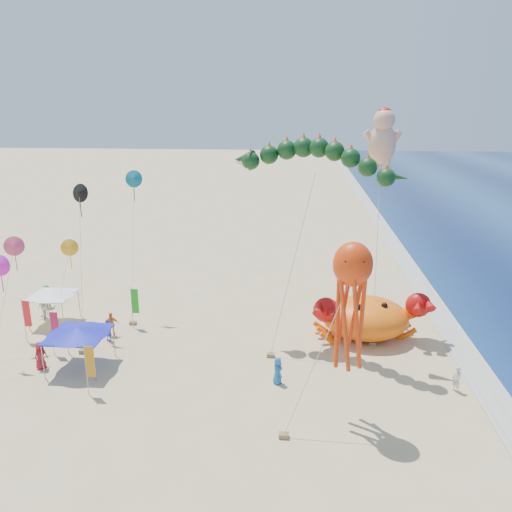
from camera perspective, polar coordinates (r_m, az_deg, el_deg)
The scene contains 11 objects.
ground at distance 32.97m, azimuth 3.22°, elevation -11.99°, with size 320.00×320.00×0.00m, color #D1B784.
foam_strip at distance 34.82m, azimuth 23.82°, elevation -11.86°, with size 320.00×320.00×0.00m, color silver.
crab_inflatable at distance 36.28m, azimuth 12.42°, elevation -6.78°, with size 8.24×6.24×3.61m.
dragon_kite at distance 32.22m, azimuth 6.56°, elevation 10.39°, with size 11.09×5.38×13.55m.
cherub_kite at distance 36.62m, azimuth 14.28°, elevation 13.01°, with size 1.91×5.36×15.78m.
octopus_kite at distance 25.05m, azimuth 10.78°, elevation -4.50°, with size 4.35×3.08×9.65m.
canopy_blue at distance 33.19m, azimuth -19.69°, elevation -8.11°, with size 3.78×3.78×2.71m.
canopy_white at distance 40.41m, azimuth -22.27°, elevation -3.91°, with size 3.24×3.24×2.71m.
feather_flags at distance 35.28m, azimuth -19.79°, elevation -7.38°, with size 7.65×9.10×3.20m.
beachgoers at distance 37.61m, azimuth -17.23°, elevation -7.48°, with size 30.65×11.30×1.84m.
small_kites at distance 36.99m, azimuth -21.26°, elevation 1.99°, with size 7.61×12.09×11.30m.
Camera 1 is at (0.79, -28.89, 15.88)m, focal length 35.00 mm.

